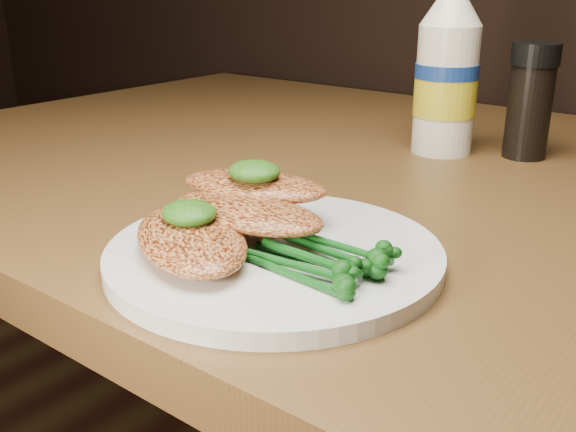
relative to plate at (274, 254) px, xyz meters
The scene contains 9 objects.
plate is the anchor object (origin of this frame).
chicken_front 0.06m from the plate, 131.39° to the right, with size 0.13×0.07×0.02m, color #CA7840.
chicken_mid 0.04m from the plate, behind, with size 0.13×0.06×0.02m, color #CA7840.
chicken_back 0.07m from the plate, 143.74° to the left, with size 0.12×0.06×0.02m, color #CA7840.
pesto_front 0.07m from the plate, 139.62° to the right, with size 0.04×0.04×0.02m, color #0D3608.
pesto_back 0.07m from the plate, 145.51° to the left, with size 0.04×0.04×0.02m, color #0D3608.
broccolini_bundle 0.04m from the plate, 14.73° to the right, with size 0.11×0.09×0.02m, color #104C15, non-canonical shape.
mayo_bottle 0.37m from the plate, 96.98° to the left, with size 0.07×0.07×0.20m, color white, non-canonical shape.
pepper_grinder 0.40m from the plate, 84.28° to the left, with size 0.05×0.05×0.12m, color black, non-canonical shape.
Camera 1 is at (0.35, 0.45, 0.94)m, focal length 41.11 mm.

